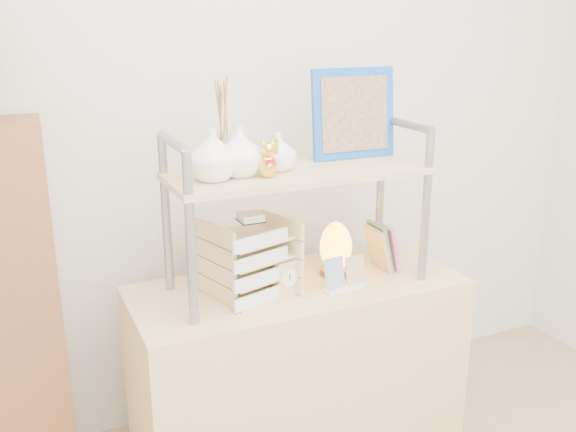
% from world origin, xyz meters
% --- Properties ---
extents(room_shell, '(3.42, 3.41, 2.61)m').
position_xyz_m(room_shell, '(0.00, 0.39, 1.69)').
color(room_shell, silver).
rests_on(room_shell, ground).
extents(desk, '(1.20, 0.50, 0.75)m').
position_xyz_m(desk, '(0.00, 1.20, 0.38)').
color(desk, tan).
rests_on(desk, ground).
extents(hutch, '(0.90, 0.34, 0.75)m').
position_xyz_m(hutch, '(-0.06, 1.21, 1.20)').
color(hutch, gray).
rests_on(hutch, desk).
extents(letter_tray, '(0.30, 0.29, 0.30)m').
position_xyz_m(letter_tray, '(-0.19, 1.19, 0.87)').
color(letter_tray, tan).
rests_on(letter_tray, desk).
extents(salt_lamp, '(0.13, 0.13, 0.20)m').
position_xyz_m(salt_lamp, '(0.17, 1.23, 0.85)').
color(salt_lamp, brown).
rests_on(salt_lamp, desk).
extents(desk_clock, '(0.09, 0.05, 0.13)m').
position_xyz_m(desk_clock, '(-0.07, 1.13, 0.81)').
color(desk_clock, tan).
rests_on(desk_clock, desk).
extents(postcard_stand, '(0.17, 0.07, 0.12)m').
position_xyz_m(postcard_stand, '(0.13, 1.10, 0.78)').
color(postcard_stand, white).
rests_on(postcard_stand, desk).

